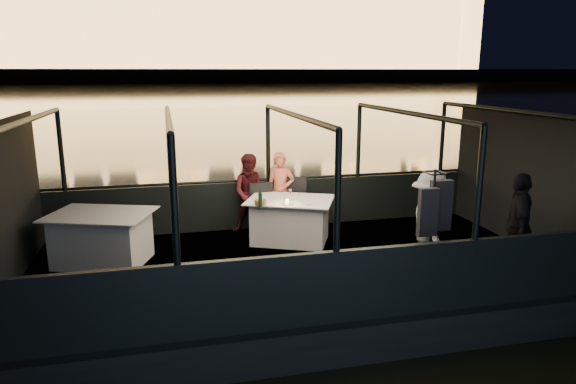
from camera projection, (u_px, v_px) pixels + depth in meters
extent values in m
plane|color=black|center=(175.00, 92.00, 83.85)|extent=(500.00, 500.00, 0.00)
cube|color=black|center=(294.00, 292.00, 8.14)|extent=(8.60, 4.40, 1.00)
cube|color=black|center=(294.00, 264.00, 8.03)|extent=(8.00, 4.00, 0.04)
cube|color=black|center=(269.00, 204.00, 9.82)|extent=(8.00, 0.08, 0.90)
cube|color=black|center=(336.00, 287.00, 6.03)|extent=(8.00, 0.08, 0.90)
cube|color=#423D33|center=(167.00, 77.00, 206.64)|extent=(400.00, 140.00, 6.00)
cube|color=silver|center=(290.00, 220.00, 8.96)|extent=(1.76, 1.56, 0.77)
cube|color=silver|center=(102.00, 239.00, 7.96)|extent=(1.80, 1.55, 0.80)
cube|color=black|center=(263.00, 212.00, 9.28)|extent=(0.44, 0.44, 0.93)
cube|color=black|center=(297.00, 209.00, 9.42)|extent=(0.60, 0.60, 1.00)
imported|color=#F57759|center=(280.00, 191.00, 9.55)|extent=(0.63, 0.53, 1.48)
imported|color=#431217|center=(251.00, 193.00, 9.43)|extent=(0.80, 0.67, 1.47)
imported|color=white|center=(430.00, 218.00, 7.43)|extent=(0.79, 1.11, 1.54)
imported|color=black|center=(518.00, 221.00, 7.31)|extent=(0.80, 0.98, 1.55)
cylinder|color=#133417|center=(260.00, 199.00, 8.30)|extent=(0.07, 0.07, 0.31)
cylinder|color=brown|center=(261.00, 202.00, 8.52)|extent=(0.26, 0.26, 0.08)
cylinder|color=yellow|center=(287.00, 202.00, 8.54)|extent=(0.06, 0.06, 0.08)
cylinder|color=silver|center=(306.00, 203.00, 8.57)|extent=(0.22, 0.22, 0.01)
cylinder|color=white|center=(263.00, 203.00, 8.62)|extent=(0.25, 0.25, 0.01)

